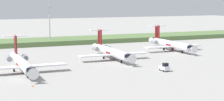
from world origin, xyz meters
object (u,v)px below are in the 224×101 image
(antenna_mast, at_px, (49,21))
(safety_cone_front_marker, at_px, (33,86))
(regional_jet_nearest, at_px, (22,63))
(regional_jet_third, at_px, (171,44))
(baggage_tug, at_px, (165,67))
(regional_jet_second, at_px, (111,52))

(antenna_mast, height_order, safety_cone_front_marker, antenna_mast)
(regional_jet_nearest, distance_m, regional_jet_third, 63.14)
(baggage_tug, bearing_deg, regional_jet_third, 56.20)
(baggage_tug, distance_m, safety_cone_front_marker, 36.93)
(regional_jet_second, distance_m, regional_jet_third, 30.91)
(antenna_mast, relative_size, baggage_tug, 7.66)
(antenna_mast, bearing_deg, regional_jet_third, -45.44)
(regional_jet_third, height_order, safety_cone_front_marker, regional_jet_third)
(regional_jet_second, height_order, regional_jet_third, same)
(regional_jet_second, bearing_deg, safety_cone_front_marker, -137.07)
(regional_jet_third, bearing_deg, regional_jet_nearest, -159.83)
(antenna_mast, bearing_deg, baggage_tug, -79.00)
(regional_jet_second, height_order, antenna_mast, antenna_mast)
(regional_jet_second, distance_m, antenna_mast, 50.19)
(regional_jet_second, bearing_deg, antenna_mast, 99.89)
(regional_jet_nearest, distance_m, safety_cone_front_marker, 17.99)
(regional_jet_second, xyz_separation_m, baggage_tug, (5.65, -24.02, -1.53))
(regional_jet_second, height_order, baggage_tug, regional_jet_second)
(regional_jet_second, bearing_deg, baggage_tug, -76.77)
(regional_jet_nearest, relative_size, antenna_mast, 1.27)
(safety_cone_front_marker, bearing_deg, antenna_mast, 73.89)
(regional_jet_third, distance_m, baggage_tug, 41.94)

